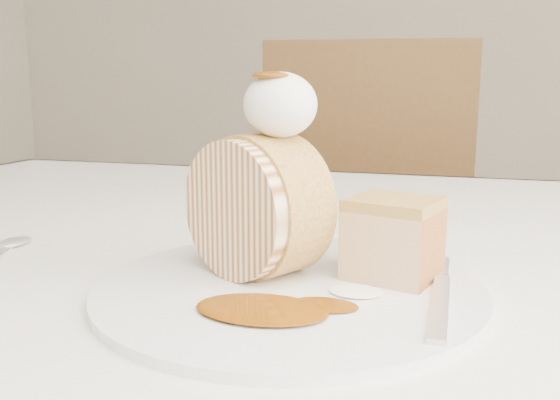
# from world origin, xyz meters

# --- Properties ---
(table) EXTENTS (1.40, 0.90, 0.75)m
(table) POSITION_xyz_m (0.00, 0.20, 0.66)
(table) COLOR white
(table) RESTS_ON ground
(chair_far) EXTENTS (0.51, 0.51, 1.00)m
(chair_far) POSITION_xyz_m (-0.05, 1.07, 0.57)
(chair_far) COLOR brown
(chair_far) RESTS_ON ground
(plate) EXTENTS (0.38, 0.38, 0.01)m
(plate) POSITION_xyz_m (0.04, -0.01, 0.75)
(plate) COLOR white
(plate) RESTS_ON table
(roulade_slice) EXTENTS (0.13, 0.11, 0.11)m
(roulade_slice) POSITION_xyz_m (0.01, 0.01, 0.81)
(roulade_slice) COLOR #FFEAB1
(roulade_slice) RESTS_ON plate
(cake_chunk) EXTENTS (0.08, 0.08, 0.06)m
(cake_chunk) POSITION_xyz_m (0.12, 0.04, 0.79)
(cake_chunk) COLOR tan
(cake_chunk) RESTS_ON plate
(whipped_cream) EXTENTS (0.06, 0.06, 0.05)m
(whipped_cream) POSITION_xyz_m (0.03, 0.02, 0.90)
(whipped_cream) COLOR white
(whipped_cream) RESTS_ON roulade_slice
(caramel_drizzle) EXTENTS (0.03, 0.02, 0.01)m
(caramel_drizzle) POSITION_xyz_m (0.02, 0.01, 0.93)
(caramel_drizzle) COLOR #6B3304
(caramel_drizzle) RESTS_ON whipped_cream
(caramel_pool) EXTENTS (0.11, 0.09, 0.00)m
(caramel_pool) POSITION_xyz_m (0.04, -0.07, 0.76)
(caramel_pool) COLOR #6B3304
(caramel_pool) RESTS_ON plate
(fork) EXTENTS (0.02, 0.18, 0.00)m
(fork) POSITION_xyz_m (0.16, -0.03, 0.76)
(fork) COLOR silver
(fork) RESTS_ON plate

